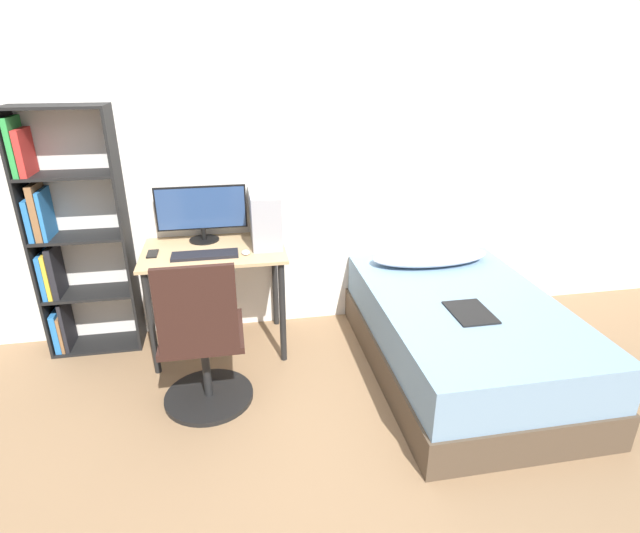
% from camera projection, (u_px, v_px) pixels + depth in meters
% --- Properties ---
extents(ground_plane, '(14.00, 14.00, 0.00)m').
position_uv_depth(ground_plane, '(297.00, 439.00, 2.80)').
color(ground_plane, '#846647').
extents(wall_back, '(8.00, 0.05, 2.50)m').
position_uv_depth(wall_back, '(267.00, 166.00, 3.58)').
color(wall_back, silver).
rests_on(wall_back, ground_plane).
extents(desk, '(0.96, 0.62, 0.77)m').
position_uv_depth(desk, '(215.00, 266.00, 3.45)').
color(desk, tan).
rests_on(desk, ground_plane).
extents(bookshelf, '(0.62, 0.27, 1.71)m').
position_uv_depth(bookshelf, '(64.00, 241.00, 3.36)').
color(bookshelf, black).
rests_on(bookshelf, ground_plane).
extents(office_chair, '(0.55, 0.55, 0.99)m').
position_uv_depth(office_chair, '(204.00, 351.00, 2.93)').
color(office_chair, black).
rests_on(office_chair, ground_plane).
extents(bed, '(1.17, 1.80, 0.53)m').
position_uv_depth(bed, '(462.00, 336.00, 3.32)').
color(bed, '#4C3D2D').
rests_on(bed, ground_plane).
extents(pillow, '(0.89, 0.36, 0.11)m').
position_uv_depth(pillow, '(430.00, 256.00, 3.78)').
color(pillow, '#B2B7C6').
rests_on(pillow, bed).
extents(magazine, '(0.24, 0.32, 0.01)m').
position_uv_depth(magazine, '(470.00, 312.00, 3.05)').
color(magazine, black).
rests_on(magazine, bed).
extents(monitor, '(0.62, 0.21, 0.39)m').
position_uv_depth(monitor, '(202.00, 211.00, 3.47)').
color(monitor, black).
rests_on(monitor, desk).
extents(keyboard, '(0.43, 0.14, 0.02)m').
position_uv_depth(keyboard, '(205.00, 255.00, 3.27)').
color(keyboard, black).
rests_on(keyboard, desk).
extents(pc_tower, '(0.20, 0.43, 0.36)m').
position_uv_depth(pc_tower, '(265.00, 218.00, 3.45)').
color(pc_tower, '#99999E').
rests_on(pc_tower, desk).
extents(mouse, '(0.06, 0.09, 0.02)m').
position_uv_depth(mouse, '(246.00, 252.00, 3.32)').
color(mouse, silver).
rests_on(mouse, desk).
extents(phone, '(0.07, 0.14, 0.01)m').
position_uv_depth(phone, '(153.00, 254.00, 3.30)').
color(phone, black).
rests_on(phone, desk).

